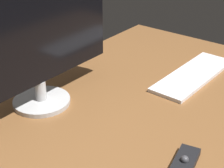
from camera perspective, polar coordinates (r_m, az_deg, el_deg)
name	(u,v)px	position (r cm, az deg, el deg)	size (l,w,h in cm)	color
desk	(125,112)	(114.43, 2.03, -4.34)	(140.00, 84.00, 2.00)	brown
monitor	(34,29)	(108.44, -12.13, 8.45)	(58.46, 18.21, 46.05)	beige
keyboard	(193,75)	(136.41, 12.64, 1.41)	(40.51, 12.93, 1.29)	white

